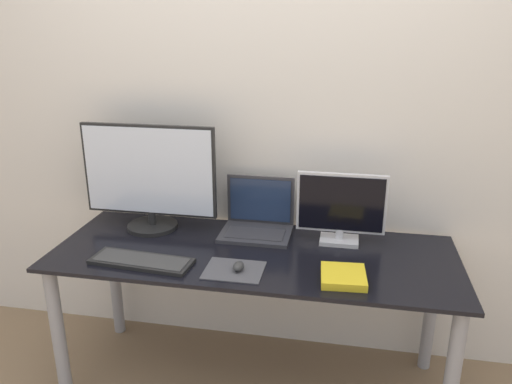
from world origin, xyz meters
TOP-DOWN VIEW (x-y plane):
  - wall_back at (0.00, 0.74)m, footprint 7.00×0.05m
  - desk at (0.00, 0.34)m, footprint 1.79×0.68m
  - monitor_left at (-0.55, 0.51)m, footprint 0.66×0.25m
  - monitor_right at (0.37, 0.51)m, footprint 0.40×0.12m
  - laptop at (-0.02, 0.56)m, footprint 0.33×0.26m
  - keyboard at (-0.45, 0.14)m, footprint 0.45×0.18m
  - mousepad at (-0.04, 0.15)m, footprint 0.24×0.20m
  - mouse at (-0.03, 0.15)m, footprint 0.04×0.07m
  - book at (0.40, 0.15)m, footprint 0.19×0.20m

SIDE VIEW (x-z plane):
  - desk at x=0.00m, z-range 0.23..0.94m
  - mousepad at x=-0.04m, z-range 0.71..0.71m
  - keyboard at x=-0.45m, z-range 0.71..0.72m
  - book at x=0.40m, z-range 0.71..0.74m
  - mouse at x=-0.03m, z-range 0.71..0.75m
  - laptop at x=-0.02m, z-range 0.64..0.90m
  - monitor_right at x=0.37m, z-range 0.71..1.04m
  - monitor_left at x=-0.55m, z-range 0.71..1.23m
  - wall_back at x=0.00m, z-range 0.00..2.50m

